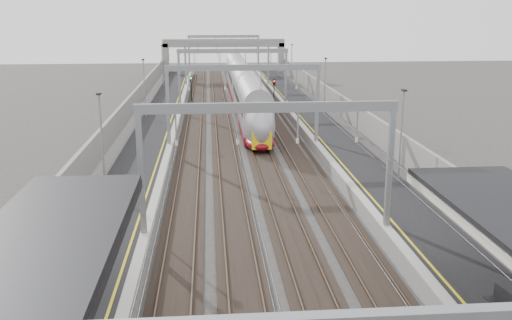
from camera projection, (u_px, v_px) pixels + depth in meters
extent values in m
cube|color=black|center=(153.00, 142.00, 51.14)|extent=(4.00, 120.00, 1.00)
cube|color=black|center=(328.00, 139.00, 52.42)|extent=(4.00, 120.00, 1.00)
cube|color=black|center=(192.00, 146.00, 51.54)|extent=(2.40, 140.00, 0.08)
cube|color=brown|center=(184.00, 145.00, 51.46)|extent=(0.07, 140.00, 0.14)
cube|color=brown|center=(200.00, 145.00, 51.57)|extent=(0.07, 140.00, 0.14)
cube|color=black|center=(225.00, 146.00, 51.78)|extent=(2.40, 140.00, 0.08)
cube|color=brown|center=(217.00, 145.00, 51.70)|extent=(0.07, 140.00, 0.14)
cube|color=brown|center=(233.00, 144.00, 51.81)|extent=(0.07, 140.00, 0.14)
cube|color=black|center=(258.00, 145.00, 52.02)|extent=(2.40, 140.00, 0.08)
cube|color=brown|center=(250.00, 144.00, 51.94)|extent=(0.07, 140.00, 0.14)
cube|color=brown|center=(266.00, 144.00, 52.05)|extent=(0.07, 140.00, 0.14)
cube|color=black|center=(290.00, 144.00, 52.26)|extent=(2.40, 140.00, 0.08)
cube|color=brown|center=(283.00, 143.00, 52.18)|extent=(0.07, 140.00, 0.14)
cube|color=brown|center=(298.00, 143.00, 52.29)|extent=(0.07, 140.00, 0.14)
cube|color=gray|center=(141.00, 170.00, 28.14)|extent=(0.28, 0.28, 6.60)
cube|color=gray|center=(390.00, 165.00, 29.15)|extent=(0.28, 0.28, 6.60)
cube|color=gray|center=(268.00, 107.00, 27.87)|extent=(13.00, 0.25, 0.50)
cube|color=gray|center=(168.00, 105.00, 47.42)|extent=(0.28, 0.28, 6.60)
cube|color=gray|center=(317.00, 103.00, 48.42)|extent=(0.28, 0.28, 6.60)
cube|color=gray|center=(243.00, 68.00, 47.14)|extent=(13.00, 0.25, 0.50)
cube|color=gray|center=(179.00, 78.00, 66.69)|extent=(0.28, 0.28, 6.60)
cube|color=gray|center=(286.00, 77.00, 67.70)|extent=(0.28, 0.28, 6.60)
cube|color=gray|center=(233.00, 51.00, 66.42)|extent=(13.00, 0.25, 0.50)
cube|color=gray|center=(185.00, 63.00, 85.96)|extent=(0.28, 0.28, 6.60)
cube|color=gray|center=(268.00, 62.00, 86.97)|extent=(0.28, 0.28, 6.60)
cube|color=gray|center=(227.00, 42.00, 85.69)|extent=(13.00, 0.25, 0.50)
cube|color=gray|center=(189.00, 54.00, 103.31)|extent=(0.28, 0.28, 6.60)
cube|color=gray|center=(258.00, 53.00, 104.32)|extent=(0.28, 0.28, 6.60)
cube|color=gray|center=(224.00, 36.00, 103.04)|extent=(13.00, 0.25, 0.50)
cylinder|color=#262628|center=(192.00, 79.00, 54.96)|extent=(0.03, 140.00, 0.03)
cylinder|color=#262628|center=(223.00, 79.00, 55.20)|extent=(0.03, 140.00, 0.03)
cylinder|color=#262628|center=(254.00, 79.00, 55.44)|extent=(0.03, 140.00, 0.03)
cylinder|color=#262628|center=(284.00, 78.00, 55.68)|extent=(0.03, 140.00, 0.03)
cylinder|color=black|center=(22.00, 267.00, 20.49)|extent=(0.20, 0.20, 4.00)
cube|color=gray|center=(224.00, 43.00, 103.33)|extent=(22.00, 2.20, 1.40)
cube|color=gray|center=(166.00, 61.00, 103.28)|extent=(1.00, 2.20, 6.20)
cube|color=gray|center=(281.00, 60.00, 104.96)|extent=(1.00, 2.20, 6.20)
cube|color=gray|center=(116.00, 131.00, 50.60)|extent=(0.30, 120.00, 3.20)
cube|color=gray|center=(363.00, 126.00, 52.39)|extent=(0.30, 120.00, 3.20)
cube|color=maroon|center=(250.00, 119.00, 61.44)|extent=(2.69, 22.91, 0.80)
cube|color=#A4A4A9|center=(250.00, 101.00, 60.96)|extent=(2.69, 22.91, 2.99)
cube|color=black|center=(256.00, 138.00, 53.79)|extent=(1.99, 2.39, 0.50)
cube|color=maroon|center=(239.00, 90.00, 83.90)|extent=(2.69, 22.91, 0.80)
cube|color=#A4A4A9|center=(238.00, 77.00, 83.42)|extent=(2.69, 22.91, 2.99)
cube|color=black|center=(242.00, 100.00, 76.25)|extent=(1.99, 2.39, 0.50)
ellipsoid|color=#A4A4A9|center=(260.00, 125.00, 49.80)|extent=(2.69, 5.18, 4.18)
cube|color=yellow|center=(262.00, 141.00, 47.97)|extent=(1.69, 0.12, 1.49)
cube|color=black|center=(261.00, 122.00, 48.02)|extent=(1.59, 0.57, 0.94)
cube|color=black|center=(505.00, 309.00, 20.60)|extent=(0.81, 2.04, 0.07)
cube|color=black|center=(512.00, 302.00, 20.60)|extent=(0.39, 1.97, 0.55)
cylinder|color=black|center=(491.00, 305.00, 21.39)|extent=(0.06, 0.06, 0.46)
cylinder|color=black|center=(191.00, 91.00, 75.94)|extent=(0.12, 0.12, 3.00)
cube|color=black|center=(191.00, 79.00, 75.53)|extent=(0.32, 0.22, 0.75)
sphere|color=#0CE526|center=(191.00, 78.00, 75.37)|extent=(0.16, 0.16, 0.16)
cylinder|color=black|center=(257.00, 96.00, 72.04)|extent=(0.12, 0.12, 3.00)
cube|color=black|center=(257.00, 83.00, 71.63)|extent=(0.32, 0.22, 0.75)
sphere|color=red|center=(257.00, 82.00, 71.46)|extent=(0.16, 0.16, 0.16)
cylinder|color=black|center=(274.00, 95.00, 72.56)|extent=(0.12, 0.12, 3.00)
cube|color=black|center=(274.00, 82.00, 72.15)|extent=(0.32, 0.22, 0.75)
sphere|color=red|center=(274.00, 81.00, 71.99)|extent=(0.16, 0.16, 0.16)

